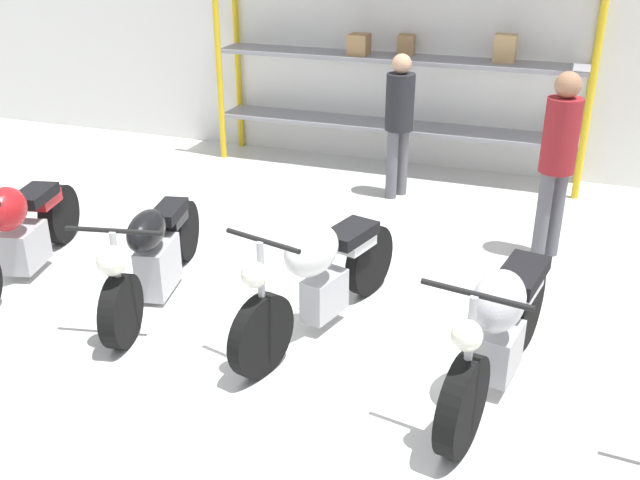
{
  "coord_description": "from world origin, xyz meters",
  "views": [
    {
      "loc": [
        1.71,
        -4.33,
        2.99
      ],
      "look_at": [
        0.0,
        0.4,
        0.7
      ],
      "focal_mm": 40.0,
      "sensor_mm": 36.0,
      "label": 1
    }
  ],
  "objects_px": {
    "motorcycle_red": "(18,233)",
    "motorcycle_white": "(320,273)",
    "shelving_rack": "(398,58)",
    "motorcycle_black": "(153,254)",
    "person_browsing": "(399,115)",
    "person_near_rack": "(559,152)",
    "motorcycle_silver": "(500,329)"
  },
  "relations": [
    {
      "from": "person_browsing",
      "to": "motorcycle_red",
      "type": "bearing_deg",
      "value": 76.64
    },
    {
      "from": "motorcycle_red",
      "to": "shelving_rack",
      "type": "bearing_deg",
      "value": 136.29
    },
    {
      "from": "shelving_rack",
      "to": "person_browsing",
      "type": "relative_size",
      "value": 2.82
    },
    {
      "from": "motorcycle_red",
      "to": "person_near_rack",
      "type": "bearing_deg",
      "value": 101.59
    },
    {
      "from": "shelving_rack",
      "to": "motorcycle_silver",
      "type": "xyz_separation_m",
      "value": [
        1.84,
        -4.35,
        -0.94
      ]
    },
    {
      "from": "motorcycle_black",
      "to": "person_near_rack",
      "type": "xyz_separation_m",
      "value": [
        3.07,
        1.98,
        0.64
      ]
    },
    {
      "from": "motorcycle_white",
      "to": "shelving_rack",
      "type": "bearing_deg",
      "value": -158.92
    },
    {
      "from": "person_browsing",
      "to": "person_near_rack",
      "type": "bearing_deg",
      "value": 174.62
    },
    {
      "from": "motorcycle_red",
      "to": "motorcycle_black",
      "type": "xyz_separation_m",
      "value": [
        1.35,
        0.06,
        -0.02
      ]
    },
    {
      "from": "shelving_rack",
      "to": "motorcycle_black",
      "type": "height_order",
      "value": "shelving_rack"
    },
    {
      "from": "shelving_rack",
      "to": "person_near_rack",
      "type": "bearing_deg",
      "value": -45.03
    },
    {
      "from": "motorcycle_white",
      "to": "motorcycle_black",
      "type": "bearing_deg",
      "value": -75.79
    },
    {
      "from": "motorcycle_silver",
      "to": "person_near_rack",
      "type": "height_order",
      "value": "person_near_rack"
    },
    {
      "from": "motorcycle_red",
      "to": "motorcycle_white",
      "type": "height_order",
      "value": "motorcycle_white"
    },
    {
      "from": "motorcycle_black",
      "to": "person_browsing",
      "type": "height_order",
      "value": "person_browsing"
    },
    {
      "from": "motorcycle_black",
      "to": "person_near_rack",
      "type": "distance_m",
      "value": 3.71
    },
    {
      "from": "person_near_rack",
      "to": "motorcycle_black",
      "type": "bearing_deg",
      "value": 72.31
    },
    {
      "from": "person_near_rack",
      "to": "shelving_rack",
      "type": "bearing_deg",
      "value": -5.5
    },
    {
      "from": "person_browsing",
      "to": "person_near_rack",
      "type": "relative_size",
      "value": 0.93
    },
    {
      "from": "motorcycle_black",
      "to": "person_browsing",
      "type": "distance_m",
      "value": 3.4
    },
    {
      "from": "motorcycle_red",
      "to": "motorcycle_silver",
      "type": "height_order",
      "value": "motorcycle_silver"
    },
    {
      "from": "motorcycle_red",
      "to": "person_browsing",
      "type": "relative_size",
      "value": 1.28
    },
    {
      "from": "motorcycle_red",
      "to": "motorcycle_white",
      "type": "relative_size",
      "value": 1.03
    },
    {
      "from": "motorcycle_red",
      "to": "person_browsing",
      "type": "bearing_deg",
      "value": 126.56
    },
    {
      "from": "shelving_rack",
      "to": "motorcycle_white",
      "type": "bearing_deg",
      "value": -83.73
    },
    {
      "from": "motorcycle_white",
      "to": "motorcycle_silver",
      "type": "relative_size",
      "value": 1.02
    },
    {
      "from": "shelving_rack",
      "to": "motorcycle_white",
      "type": "relative_size",
      "value": 2.26
    },
    {
      "from": "person_near_rack",
      "to": "motorcycle_silver",
      "type": "bearing_deg",
      "value": 125.06
    },
    {
      "from": "shelving_rack",
      "to": "motorcycle_black",
      "type": "xyz_separation_m",
      "value": [
        -1.05,
        -4.0,
        -1.01
      ]
    },
    {
      "from": "motorcycle_white",
      "to": "motorcycle_red",
      "type": "bearing_deg",
      "value": -74.27
    },
    {
      "from": "shelving_rack",
      "to": "motorcycle_red",
      "type": "distance_m",
      "value": 4.82
    },
    {
      "from": "shelving_rack",
      "to": "person_near_rack",
      "type": "xyz_separation_m",
      "value": [
        2.02,
        -2.02,
        -0.38
      ]
    }
  ]
}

